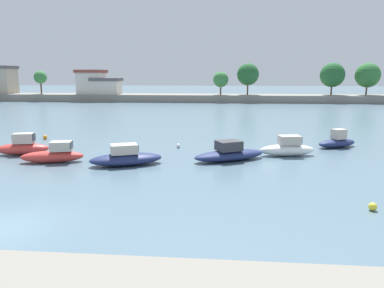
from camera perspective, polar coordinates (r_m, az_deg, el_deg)
ground_plane at (r=16.81m, az=-27.57°, el=-11.77°), size 400.00×400.00×0.00m
moored_boat_1 at (r=30.97m, az=-25.40°, el=-0.45°), size 4.23×2.33×1.68m
moored_boat_2 at (r=27.34m, az=-21.17°, el=-1.61°), size 4.54×2.20×1.50m
moored_boat_3 at (r=25.17m, az=-10.49°, el=-2.15°), size 5.36×3.66×1.46m
moored_boat_4 at (r=26.20m, az=5.99°, el=-1.52°), size 5.73×4.11×1.46m
moored_boat_5 at (r=28.53m, az=15.00°, el=-0.64°), size 4.42×1.97×1.57m
moored_boat_6 at (r=33.26m, az=22.15°, el=0.36°), size 4.02×3.02×1.57m
mooring_buoy_0 at (r=18.63m, az=26.86°, el=-8.90°), size 0.38×0.38×0.38m
mooring_buoy_1 at (r=30.66m, az=-2.20°, el=-0.27°), size 0.36×0.36×0.36m
mooring_buoy_3 at (r=37.46m, az=-22.38°, el=1.00°), size 0.42×0.42×0.42m
distant_shoreline at (r=84.87m, az=-1.58°, el=8.49°), size 133.95×7.89×8.90m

